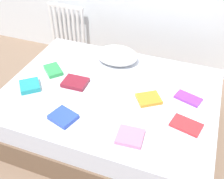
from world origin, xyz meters
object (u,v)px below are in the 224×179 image
textbook_green (53,70)px  textbook_purple (188,98)px  pillow (117,55)px  textbook_blue (63,117)px  radiator (67,26)px  textbook_teal (30,86)px  textbook_maroon (75,82)px  textbook_orange (149,99)px  textbook_red (186,125)px  bed (110,111)px  textbook_pink (130,137)px

textbook_green → textbook_purple: textbook_green is taller
pillow → textbook_blue: size_ratio=2.21×
radiator → textbook_teal: (0.36, -1.42, 0.09)m
textbook_maroon → textbook_green: 0.32m
radiator → textbook_teal: bearing=-75.8°
textbook_orange → textbook_red: (0.36, -0.21, -0.00)m
radiator → textbook_teal: size_ratio=3.14×
bed → textbook_pink: textbook_pink is taller
bed → radiator: bearing=132.2°
textbook_orange → textbook_pink: bearing=-126.9°
radiator → bed: bearing=-47.8°
textbook_teal → textbook_red: bearing=50.8°
textbook_maroon → textbook_orange: textbook_maroon is taller
textbook_teal → textbook_orange: (1.10, 0.22, -0.01)m
textbook_maroon → textbook_blue: (0.12, -0.46, 0.00)m
bed → textbook_purple: textbook_purple is taller
radiator → textbook_purple: 2.08m
radiator → textbook_green: radiator is taller
textbook_teal → textbook_orange: size_ratio=0.92×
textbook_teal → textbook_purple: (1.43, 0.35, -0.01)m
textbook_blue → textbook_orange: 0.77m
textbook_red → textbook_purple: size_ratio=1.05×
textbook_blue → textbook_orange: bearing=55.8°
radiator → pillow: size_ratio=1.32×
radiator → textbook_maroon: size_ratio=2.59×
bed → textbook_green: 0.72m
pillow → textbook_teal: pillow is taller
pillow → textbook_red: 1.10m
textbook_teal → textbook_orange: textbook_teal is taller
pillow → textbook_blue: (-0.12, -0.97, -0.06)m
textbook_blue → textbook_green: bearing=144.0°
textbook_maroon → textbook_green: (-0.30, 0.11, -0.00)m
textbook_red → textbook_teal: bearing=-166.1°
textbook_pink → textbook_red: (0.39, 0.28, -0.00)m
textbook_maroon → textbook_red: bearing=-11.5°
textbook_teal → textbook_maroon: bearing=78.2°
pillow → textbook_green: 0.68m
textbook_maroon → textbook_red: size_ratio=0.95×
textbook_orange → textbook_green: size_ratio=0.94×
textbook_teal → textbook_green: 0.32m
bed → textbook_orange: textbook_orange is taller
textbook_teal → textbook_red: size_ratio=0.79×
bed → textbook_pink: 0.65m
textbook_orange → textbook_red: bearing=-64.0°
textbook_pink → textbook_red: bearing=31.5°
textbook_teal → textbook_maroon: (0.38, 0.20, -0.00)m
textbook_teal → textbook_blue: size_ratio=0.93×
textbook_purple → textbook_orange: bearing=-140.9°
bed → pillow: 0.61m
textbook_maroon → textbook_orange: bearing=0.1°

